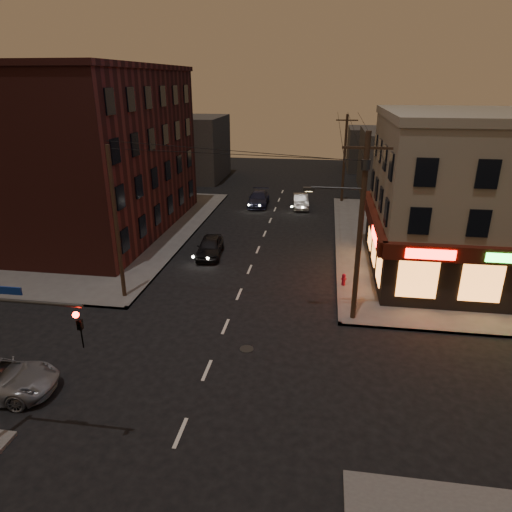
% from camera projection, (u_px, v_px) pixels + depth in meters
% --- Properties ---
extents(ground, '(120.00, 120.00, 0.00)m').
position_uv_depth(ground, '(207.00, 370.00, 20.83)').
color(ground, black).
rests_on(ground, ground).
extents(sidewalk_ne, '(24.00, 28.00, 0.15)m').
position_uv_depth(sidewalk_ne, '(490.00, 248.00, 35.81)').
color(sidewalk_ne, '#514F4C').
rests_on(sidewalk_ne, ground).
extents(sidewalk_nw, '(24.00, 28.00, 0.15)m').
position_uv_depth(sidewalk_nw, '(64.00, 227.00, 40.83)').
color(sidewalk_nw, '#514F4C').
rests_on(sidewalk_nw, ground).
extents(pizza_building, '(15.85, 12.85, 10.50)m').
position_uv_depth(pizza_building, '(499.00, 198.00, 29.06)').
color(pizza_building, gray).
rests_on(pizza_building, sidewalk_ne).
extents(brick_apartment, '(12.00, 20.00, 13.00)m').
position_uv_depth(brick_apartment, '(91.00, 154.00, 37.97)').
color(brick_apartment, '#441A16').
rests_on(brick_apartment, sidewalk_nw).
extents(bg_building_ne_a, '(10.00, 12.00, 7.00)m').
position_uv_depth(bg_building_ne_a, '(405.00, 162.00, 52.64)').
color(bg_building_ne_a, '#3F3D3A').
rests_on(bg_building_ne_a, ground).
extents(bg_building_nw, '(9.00, 10.00, 8.00)m').
position_uv_depth(bg_building_nw, '(189.00, 148.00, 59.92)').
color(bg_building_nw, '#3F3D3A').
rests_on(bg_building_nw, ground).
extents(bg_building_ne_b, '(8.00, 8.00, 6.00)m').
position_uv_depth(bg_building_ne_b, '(376.00, 149.00, 66.01)').
color(bg_building_ne_b, '#3F3D3A').
rests_on(bg_building_ne_b, ground).
extents(utility_pole_main, '(4.20, 0.44, 10.00)m').
position_uv_depth(utility_pole_main, '(359.00, 220.00, 23.16)').
color(utility_pole_main, '#382619').
rests_on(utility_pole_main, sidewalk_ne).
extents(utility_pole_far, '(0.26, 0.26, 9.00)m').
position_uv_depth(utility_pole_far, '(344.00, 159.00, 47.70)').
color(utility_pole_far, '#382619').
rests_on(utility_pole_far, sidewalk_ne).
extents(utility_pole_west, '(0.24, 0.24, 9.00)m').
position_uv_depth(utility_pole_west, '(117.00, 225.00, 26.09)').
color(utility_pole_west, '#382619').
rests_on(utility_pole_west, sidewalk_nw).
extents(sedan_near, '(2.11, 4.44, 1.46)m').
position_uv_depth(sedan_near, '(210.00, 247.00, 34.09)').
color(sedan_near, black).
rests_on(sedan_near, ground).
extents(sedan_mid, '(1.93, 4.39, 1.40)m').
position_uv_depth(sedan_mid, '(301.00, 201.00, 46.96)').
color(sedan_mid, slate).
rests_on(sedan_mid, ground).
extents(sedan_far, '(2.22, 5.06, 1.45)m').
position_uv_depth(sedan_far, '(259.00, 199.00, 47.90)').
color(sedan_far, '#1C1F38').
rests_on(sedan_far, ground).
extents(fire_hydrant, '(0.35, 0.35, 0.78)m').
position_uv_depth(fire_hydrant, '(344.00, 279.00, 28.96)').
color(fire_hydrant, maroon).
rests_on(fire_hydrant, sidewalk_ne).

